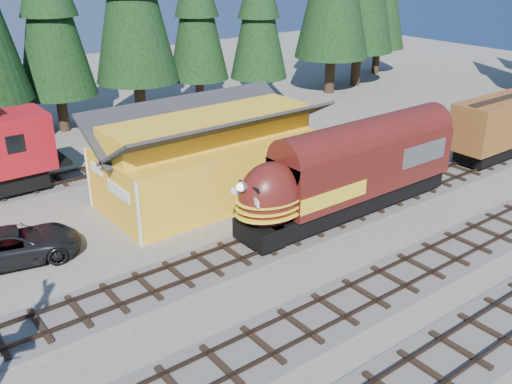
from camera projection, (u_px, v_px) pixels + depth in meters
ground at (341, 271)px, 25.35m from camera, size 120.00×120.00×0.00m
track_siding at (412, 189)px, 33.81m from camera, size 68.00×3.20×0.33m
track_main_south at (506, 225)px, 29.44m from camera, size 68.00×3.20×0.33m
depot at (210, 147)px, 31.82m from camera, size 12.80×7.00×5.30m
locomotive at (345, 177)px, 29.65m from camera, size 14.08×2.80×3.83m
pickup_truck_a at (15, 245)px, 25.89m from camera, size 6.28×3.86×1.63m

